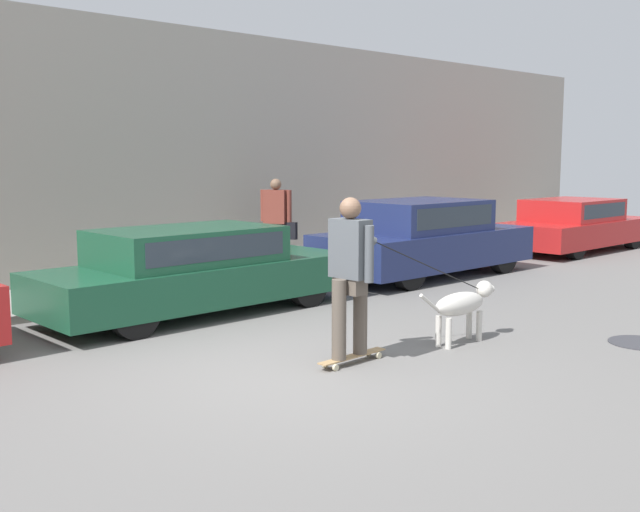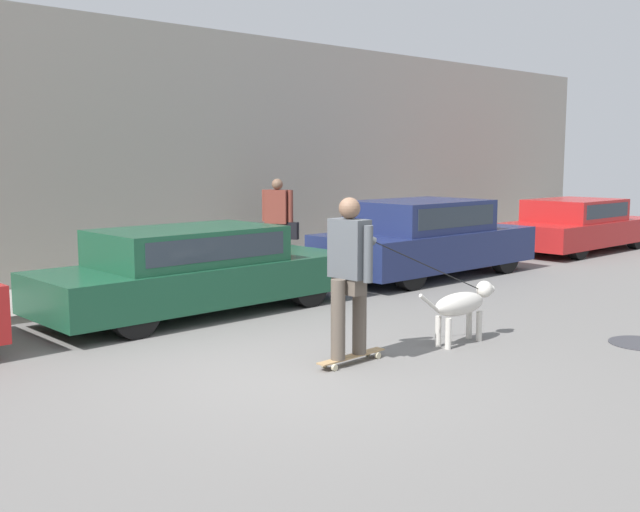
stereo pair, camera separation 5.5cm
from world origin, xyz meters
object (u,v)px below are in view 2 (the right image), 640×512
Objects in this scene: skateboarder at (350,270)px; pedestrian_with_bag at (278,220)px; dog at (462,304)px; parked_car_2 at (425,239)px; parked_car_1 at (196,271)px; parked_car_3 at (577,226)px.

skateboarder is 6.15m from pedestrian_with_bag.
parked_car_2 is at bearing 46.03° from dog.
parked_car_1 reaches higher than dog.
parked_car_1 is at bearing -179.81° from parked_car_2.
parked_car_1 and parked_car_3 have the same top height.
parked_car_2 is 6.12m from skateboarder.
dog is 0.79× the size of pedestrian_with_bag.
pedestrian_with_bag is (3.04, 1.92, 0.43)m from parked_car_1.
parked_car_2 reaches higher than dog.
parked_car_2 is 2.60× the size of pedestrian_with_bag.
skateboarder is (-10.61, -3.28, 0.42)m from parked_car_3.
pedestrian_with_bag is (1.67, 5.45, 0.57)m from dog.
skateboarder reaches higher than dog.
pedestrian_with_bag is at bearing 164.71° from parked_car_3.
parked_car_3 is at bearing 15.08° from skateboarder.
parked_car_3 is 1.81× the size of skateboarder.
parked_car_3 is at bearing 0.17° from parked_car_2.
pedestrian_with_bag reaches higher than parked_car_2.
parked_car_3 is (5.46, -0.00, -0.10)m from parked_car_2.
parked_car_1 is at bearing 112.46° from dog.
skateboarder reaches higher than parked_car_3.
parked_car_2 is at bearing 179.37° from parked_car_3.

